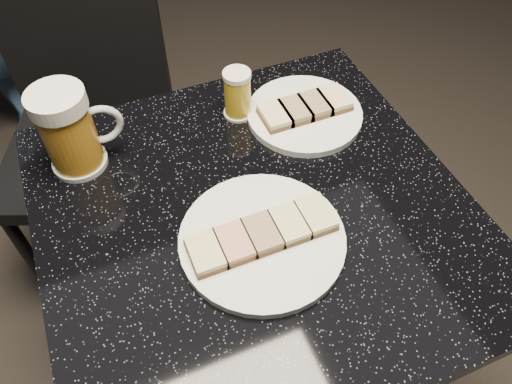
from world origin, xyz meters
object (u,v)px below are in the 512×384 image
(plate_large, at_px, (262,240))
(chair, at_px, (89,124))
(beer_tumbler, at_px, (237,94))
(beer_mug, at_px, (70,130))
(plate_small, at_px, (304,114))
(table, at_px, (256,283))

(plate_large, bearing_deg, chair, 107.32)
(plate_large, relative_size, beer_tumbler, 2.67)
(plate_large, xyz_separation_m, beer_mug, (-0.23, 0.28, 0.07))
(plate_small, distance_m, beer_tumbler, 0.14)
(plate_large, relative_size, plate_small, 1.17)
(plate_small, relative_size, beer_mug, 1.41)
(chair, bearing_deg, plate_small, -47.55)
(beer_mug, relative_size, beer_tumbler, 1.61)
(beer_tumbler, bearing_deg, table, -104.34)
(beer_tumbler, relative_size, chair, 0.11)
(chair, bearing_deg, plate_large, -72.68)
(plate_small, height_order, chair, chair)
(plate_small, height_order, table, plate_small)
(plate_large, relative_size, beer_mug, 1.65)
(plate_large, distance_m, table, 0.26)
(plate_large, height_order, chair, chair)
(plate_small, bearing_deg, table, -134.76)
(beer_tumbler, xyz_separation_m, chair, (-0.28, 0.38, -0.30))
(beer_mug, height_order, beer_tumbler, beer_mug)
(plate_small, bearing_deg, beer_tumbler, 153.38)
(plate_small, relative_size, beer_tumbler, 2.27)
(beer_mug, bearing_deg, chair, 87.15)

